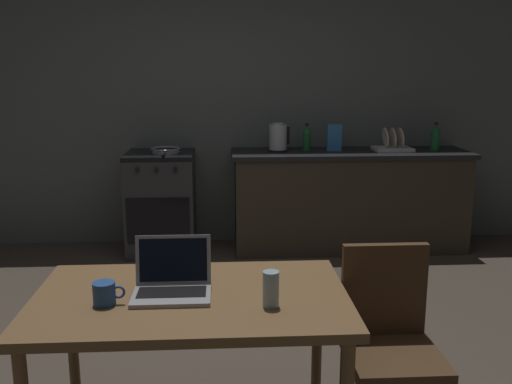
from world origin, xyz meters
TOP-DOWN VIEW (x-y plane):
  - ground_plane at (0.00, 0.00)m, footprint 12.00×12.00m
  - back_wall at (0.30, 2.41)m, footprint 6.40×0.10m
  - kitchen_counter at (1.21, 2.06)m, footprint 2.16×0.64m
  - stove_oven at (-0.51, 2.05)m, footprint 0.60×0.62m
  - dining_table at (-0.10, -0.79)m, footprint 1.31×0.80m
  - chair at (0.75, -0.79)m, footprint 0.40×0.40m
  - laptop at (-0.17, -0.78)m, footprint 0.32×0.26m
  - electric_kettle at (0.55, 2.06)m, footprint 0.19×0.17m
  - bottle at (1.97, 2.01)m, footprint 0.08×0.08m
  - frying_pan at (-0.46, 2.03)m, footprint 0.26×0.43m
  - coffee_mug at (-0.43, -0.87)m, footprint 0.13×0.09m
  - drinking_glass at (0.23, -0.93)m, footprint 0.07×0.07m
  - cereal_box at (1.06, 2.08)m, footprint 0.13×0.05m
  - dish_rack at (1.60, 2.06)m, footprint 0.34×0.26m
  - bottle_b at (0.82, 2.14)m, footprint 0.08×0.08m

SIDE VIEW (x-z plane):
  - ground_plane at x=0.00m, z-range 0.00..0.00m
  - stove_oven at x=-0.51m, z-range 0.00..0.91m
  - kitchen_counter at x=1.21m, z-range 0.00..0.92m
  - chair at x=0.75m, z-range 0.07..0.97m
  - dining_table at x=-0.10m, z-range 0.29..1.03m
  - laptop at x=-0.17m, z-range 0.67..0.89m
  - coffee_mug at x=-0.43m, z-range 0.73..0.83m
  - drinking_glass at x=0.23m, z-range 0.73..0.88m
  - frying_pan at x=-0.46m, z-range 0.92..0.96m
  - dish_rack at x=1.60m, z-range 0.86..1.07m
  - bottle_b at x=0.82m, z-range 0.91..1.15m
  - cereal_box at x=1.06m, z-range 0.91..1.16m
  - bottle at x=1.97m, z-range 0.91..1.17m
  - electric_kettle at x=0.55m, z-range 0.91..1.17m
  - back_wall at x=0.30m, z-range 0.00..2.71m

